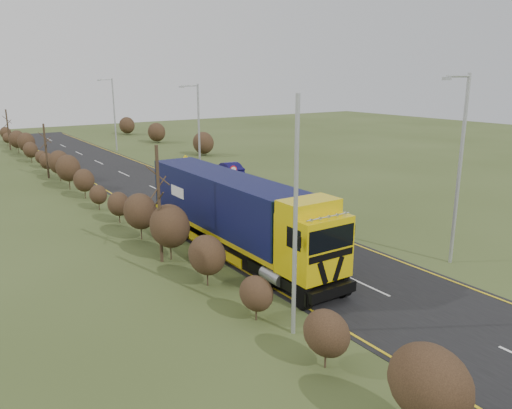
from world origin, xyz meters
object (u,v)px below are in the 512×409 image
object	(u,v)px
speed_sign	(233,174)
streetlight_near	(459,162)
lorry	(236,211)
car_red_hatchback	(246,187)
car_blue_sedan	(229,169)

from	to	relation	value
speed_sign	streetlight_near	bearing A→B (deg)	-85.94
lorry	car_red_hatchback	xyz separation A→B (m)	(7.60, 10.83, -1.69)
streetlight_near	speed_sign	world-z (taller)	streetlight_near
car_blue_sedan	streetlight_near	xyz separation A→B (m)	(-2.32, -25.84, 4.55)
car_blue_sedan	speed_sign	bearing A→B (deg)	67.07
car_blue_sedan	streetlight_near	world-z (taller)	streetlight_near
lorry	car_blue_sedan	bearing A→B (deg)	60.18
lorry	streetlight_near	distance (m)	11.40
lorry	streetlight_near	world-z (taller)	streetlight_near
lorry	car_blue_sedan	xyz separation A→B (m)	(10.79, 18.74, -1.76)
streetlight_near	car_red_hatchback	bearing A→B (deg)	92.80
lorry	speed_sign	xyz separation A→B (m)	(7.13, 11.89, -0.77)
car_red_hatchback	car_blue_sedan	size ratio (longest dim) A/B	1.07
car_red_hatchback	streetlight_near	xyz separation A→B (m)	(0.88, -17.92, 4.48)
car_blue_sedan	lorry	bearing A→B (deg)	65.27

